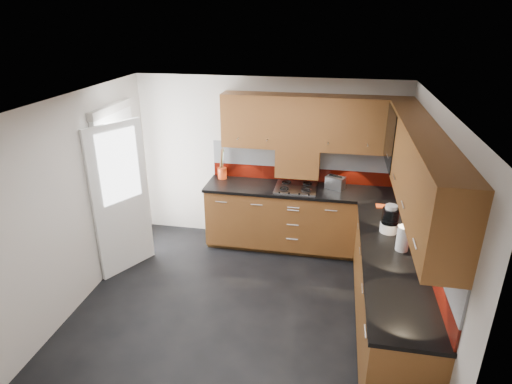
% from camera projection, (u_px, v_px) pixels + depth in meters
% --- Properties ---
extents(room, '(4.00, 3.80, 2.64)m').
position_uv_depth(room, '(240.00, 189.00, 4.44)').
color(room, black).
extents(base_cabinets, '(2.70, 3.20, 0.95)m').
position_uv_depth(base_cabinets, '(338.00, 252.00, 5.32)').
color(base_cabinets, '#5F2F15').
rests_on(base_cabinets, room).
extents(countertop, '(2.72, 3.22, 0.04)m').
position_uv_depth(countertop, '(339.00, 218.00, 5.12)').
color(countertop, black).
rests_on(countertop, base_cabinets).
extents(backsplash, '(2.70, 3.20, 0.54)m').
position_uv_depth(backsplash, '(360.00, 190.00, 5.18)').
color(backsplash, maroon).
rests_on(backsplash, countertop).
extents(upper_cabinets, '(2.50, 3.20, 0.72)m').
position_uv_depth(upper_cabinets, '(362.00, 143.00, 4.81)').
color(upper_cabinets, '#5F2F15').
rests_on(upper_cabinets, room).
extents(extractor_hood, '(0.60, 0.33, 0.40)m').
position_uv_depth(extractor_hood, '(298.00, 162.00, 5.93)').
color(extractor_hood, '#5F2F15').
rests_on(extractor_hood, room).
extents(glass_cabinet, '(0.32, 0.80, 0.66)m').
position_uv_depth(glass_cabinet, '(403.00, 136.00, 4.97)').
color(glass_cabinet, black).
rests_on(glass_cabinet, room).
extents(back_door, '(0.42, 1.19, 2.04)m').
position_uv_depth(back_door, '(121.00, 191.00, 5.60)').
color(back_door, white).
rests_on(back_door, room).
extents(gas_hob, '(0.57, 0.50, 0.04)m').
position_uv_depth(gas_hob, '(296.00, 188.00, 5.91)').
color(gas_hob, silver).
rests_on(gas_hob, countertop).
extents(utensil_pot, '(0.13, 0.13, 0.47)m').
position_uv_depth(utensil_pot, '(222.00, 172.00, 6.25)').
color(utensil_pot, '#DE4114').
rests_on(utensil_pot, countertop).
extents(toaster, '(0.29, 0.24, 0.18)m').
position_uv_depth(toaster, '(335.00, 183.00, 5.89)').
color(toaster, silver).
rests_on(toaster, countertop).
extents(food_processor, '(0.19, 0.19, 0.32)m').
position_uv_depth(food_processor, '(390.00, 220.00, 4.70)').
color(food_processor, white).
rests_on(food_processor, countertop).
extents(paper_towel, '(0.13, 0.13, 0.27)m').
position_uv_depth(paper_towel, '(403.00, 238.00, 4.34)').
color(paper_towel, white).
rests_on(paper_towel, countertop).
extents(orange_cloth, '(0.13, 0.11, 0.01)m').
position_uv_depth(orange_cloth, '(381.00, 206.00, 5.37)').
color(orange_cloth, '#E74E19').
rests_on(orange_cloth, countertop).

